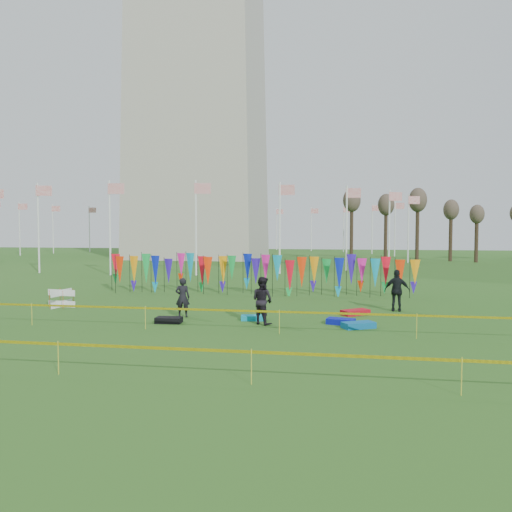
% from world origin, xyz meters
% --- Properties ---
extents(ground, '(160.00, 160.00, 0.00)m').
position_xyz_m(ground, '(0.00, 0.00, 0.00)').
color(ground, '#255618').
rests_on(ground, ground).
extents(flagpole_ring, '(57.40, 56.16, 8.00)m').
position_xyz_m(flagpole_ring, '(-14.00, 48.00, 4.00)').
color(flagpole_ring, white).
rests_on(flagpole_ring, ground).
extents(banner_row, '(18.64, 0.64, 2.27)m').
position_xyz_m(banner_row, '(0.28, 9.44, 1.38)').
color(banner_row, black).
rests_on(banner_row, ground).
extents(caution_tape_near, '(26.00, 0.02, 0.90)m').
position_xyz_m(caution_tape_near, '(-0.22, -1.42, 0.78)').
color(caution_tape_near, '#F8E805').
rests_on(caution_tape_near, ground).
extents(caution_tape_far, '(26.00, 0.02, 0.90)m').
position_xyz_m(caution_tape_far, '(-0.22, -7.54, 0.78)').
color(caution_tape_far, '#F8E805').
rests_on(caution_tape_far, ground).
extents(box_kite, '(0.80, 0.80, 0.89)m').
position_xyz_m(box_kite, '(-8.41, 3.09, 0.45)').
color(box_kite, red).
rests_on(box_kite, ground).
extents(person_left, '(0.70, 0.55, 1.74)m').
position_xyz_m(person_left, '(-1.61, 1.42, 0.87)').
color(person_left, black).
rests_on(person_left, ground).
extents(person_mid, '(1.11, 1.00, 1.94)m').
position_xyz_m(person_mid, '(2.10, 0.36, 0.97)').
color(person_mid, black).
rests_on(person_mid, ground).
extents(person_right, '(1.21, 0.76, 1.97)m').
position_xyz_m(person_right, '(7.87, 4.57, 0.99)').
color(person_right, black).
rests_on(person_right, ground).
extents(kite_bag_turquoise, '(1.12, 0.67, 0.21)m').
position_xyz_m(kite_bag_turquoise, '(1.61, 1.16, 0.11)').
color(kite_bag_turquoise, '#0C98BD').
rests_on(kite_bag_turquoise, ground).
extents(kite_bag_blue, '(1.22, 0.83, 0.23)m').
position_xyz_m(kite_bag_blue, '(5.26, 0.87, 0.12)').
color(kite_bag_blue, '#0A15A8').
rests_on(kite_bag_blue, ground).
extents(kite_bag_red, '(1.38, 1.25, 0.24)m').
position_xyz_m(kite_bag_red, '(5.91, 3.24, 0.12)').
color(kite_bag_red, red).
rests_on(kite_bag_red, ground).
extents(kite_bag_black, '(1.08, 0.66, 0.24)m').
position_xyz_m(kite_bag_black, '(-1.74, -0.04, 0.12)').
color(kite_bag_black, black).
rests_on(kite_bag_black, ground).
extents(kite_bag_teal, '(1.39, 1.13, 0.24)m').
position_xyz_m(kite_bag_teal, '(5.94, 0.16, 0.12)').
color(kite_bag_teal, '#0B609F').
rests_on(kite_bag_teal, ground).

